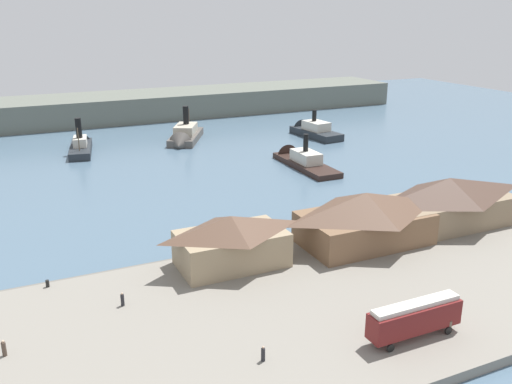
% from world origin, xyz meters
% --- Properties ---
extents(ground_plane, '(320.00, 320.00, 0.00)m').
position_xyz_m(ground_plane, '(0.00, 0.00, 0.00)').
color(ground_plane, slate).
extents(quay_promenade, '(110.00, 36.00, 1.20)m').
position_xyz_m(quay_promenade, '(0.00, -22.00, 0.60)').
color(quay_promenade, gray).
rests_on(quay_promenade, ground).
extents(seawall_edge, '(110.00, 0.80, 1.00)m').
position_xyz_m(seawall_edge, '(0.00, -3.60, 0.50)').
color(seawall_edge, '#666159').
rests_on(seawall_edge, ground).
extents(ferry_shed_east_terminal, '(14.62, 8.69, 7.06)m').
position_xyz_m(ferry_shed_east_terminal, '(-18.36, -8.98, 4.78)').
color(ferry_shed_east_terminal, '#998466').
rests_on(ferry_shed_east_terminal, quay_promenade).
extents(ferry_shed_west_terminal, '(19.12, 11.13, 7.79)m').
position_xyz_m(ferry_shed_west_terminal, '(2.37, -10.21, 5.16)').
color(ferry_shed_west_terminal, brown).
rests_on(ferry_shed_west_terminal, quay_promenade).
extents(ferry_shed_customs_shed, '(21.88, 10.37, 7.87)m').
position_xyz_m(ferry_shed_customs_shed, '(18.56, -9.84, 5.20)').
color(ferry_shed_customs_shed, '#847056').
rests_on(ferry_shed_customs_shed, quay_promenade).
extents(street_tram, '(10.89, 2.42, 4.16)m').
position_xyz_m(street_tram, '(-7.72, -33.30, 3.64)').
color(street_tram, maroon).
rests_on(street_tram, quay_promenade).
extents(pedestrian_near_east_shed, '(0.41, 0.41, 1.67)m').
position_xyz_m(pedestrian_near_east_shed, '(-23.89, -30.32, 1.96)').
color(pedestrian_near_east_shed, '#232328').
rests_on(pedestrian_near_east_shed, quay_promenade).
extents(pedestrian_at_waters_edge, '(0.44, 0.44, 1.79)m').
position_xyz_m(pedestrian_at_waters_edge, '(-47.02, -18.64, 2.02)').
color(pedestrian_at_waters_edge, '#4C3D33').
rests_on(pedestrian_at_waters_edge, quay_promenade).
extents(pedestrian_walking_west, '(0.44, 0.44, 1.78)m').
position_xyz_m(pedestrian_walking_west, '(-3.67, -34.29, 2.01)').
color(pedestrian_walking_west, '#6B5B4C').
rests_on(pedestrian_walking_west, quay_promenade).
extents(pedestrian_near_west_shed, '(0.42, 0.42, 1.70)m').
position_xyz_m(pedestrian_near_west_shed, '(-34.18, -13.72, 1.97)').
color(pedestrian_near_west_shed, '#232328').
rests_on(pedestrian_near_west_shed, quay_promenade).
extents(mooring_post_center_west, '(0.44, 0.44, 0.90)m').
position_xyz_m(mooring_post_center_west, '(-41.73, -5.12, 1.65)').
color(mooring_post_center_west, black).
rests_on(mooring_post_center_west, quay_promenade).
extents(mooring_post_center_east, '(0.44, 0.44, 0.90)m').
position_xyz_m(mooring_post_center_east, '(38.51, -5.11, 1.65)').
color(mooring_post_center_east, black).
rests_on(mooring_post_center_east, quay_promenade).
extents(ferry_mid_harbor, '(8.30, 19.24, 9.40)m').
position_xyz_m(ferry_mid_harbor, '(35.55, 61.64, 1.54)').
color(ferry_mid_harbor, '#23282D').
rests_on(ferry_mid_harbor, ground).
extents(ferry_near_quay, '(15.33, 20.86, 11.44)m').
position_xyz_m(ferry_near_quay, '(-0.06, 68.78, 1.63)').
color(ferry_near_quay, '#514C47').
rests_on(ferry_near_quay, ground).
extents(ferry_departing_north, '(6.40, 24.14, 9.83)m').
position_xyz_m(ferry_departing_north, '(17.39, 36.60, 1.12)').
color(ferry_departing_north, black).
rests_on(ferry_departing_north, ground).
extents(ferry_outer_harbor, '(8.20, 20.07, 10.28)m').
position_xyz_m(ferry_outer_harbor, '(-26.88, 70.71, 1.45)').
color(ferry_outer_harbor, '#23282D').
rests_on(ferry_outer_harbor, ground).
extents(far_headland, '(180.00, 24.00, 8.00)m').
position_xyz_m(far_headland, '(0.00, 110.00, 4.00)').
color(far_headland, '#60665B').
rests_on(far_headland, ground).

